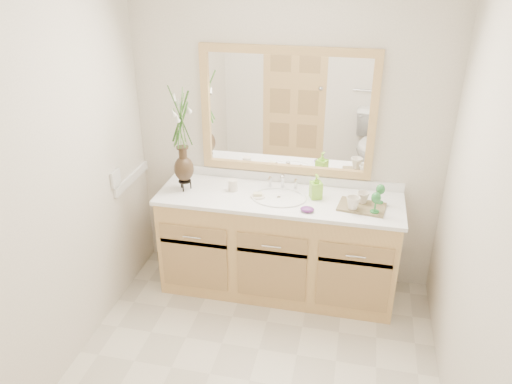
% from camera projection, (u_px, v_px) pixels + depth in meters
% --- Properties ---
extents(floor, '(2.60, 2.60, 0.00)m').
position_uv_depth(floor, '(250.00, 381.00, 3.22)').
color(floor, beige).
rests_on(floor, ground).
extents(wall_back, '(2.40, 0.02, 2.40)m').
position_uv_depth(wall_back, '(287.00, 137.00, 3.82)').
color(wall_back, white).
rests_on(wall_back, floor).
extents(wall_left, '(0.02, 2.60, 2.40)m').
position_uv_depth(wall_left, '(49.00, 197.00, 2.91)').
color(wall_left, white).
rests_on(wall_left, floor).
extents(wall_right, '(0.02, 2.60, 2.40)m').
position_uv_depth(wall_right, '(485.00, 244.00, 2.46)').
color(wall_right, white).
rests_on(wall_right, floor).
extents(vanity, '(1.80, 0.55, 0.80)m').
position_uv_depth(vanity, '(278.00, 245.00, 3.93)').
color(vanity, tan).
rests_on(vanity, floor).
extents(counter, '(1.84, 0.57, 0.03)m').
position_uv_depth(counter, '(279.00, 199.00, 3.75)').
color(counter, white).
rests_on(counter, vanity).
extents(sink, '(0.38, 0.34, 0.23)m').
position_uv_depth(sink, '(279.00, 204.00, 3.75)').
color(sink, white).
rests_on(sink, counter).
extents(mirror, '(1.32, 0.04, 0.97)m').
position_uv_depth(mirror, '(287.00, 112.00, 3.71)').
color(mirror, white).
rests_on(mirror, wall_back).
extents(switch_plate, '(0.02, 0.12, 0.12)m').
position_uv_depth(switch_plate, '(116.00, 178.00, 3.68)').
color(switch_plate, white).
rests_on(switch_plate, wall_left).
extents(flower_vase, '(0.18, 0.18, 0.73)m').
position_uv_depth(flower_vase, '(181.00, 129.00, 3.64)').
color(flower_vase, black).
rests_on(flower_vase, counter).
extents(tumbler, '(0.07, 0.07, 0.09)m').
position_uv_depth(tumbler, '(233.00, 185.00, 3.82)').
color(tumbler, beige).
rests_on(tumbler, counter).
extents(soap_dish, '(0.11, 0.11, 0.03)m').
position_uv_depth(soap_dish, '(258.00, 196.00, 3.73)').
color(soap_dish, beige).
rests_on(soap_dish, counter).
extents(soap_bottle, '(0.10, 0.10, 0.17)m').
position_uv_depth(soap_bottle, '(316.00, 188.00, 3.69)').
color(soap_bottle, '#7FCB2F').
rests_on(soap_bottle, counter).
extents(purple_dish, '(0.11, 0.09, 0.03)m').
position_uv_depth(purple_dish, '(307.00, 209.00, 3.52)').
color(purple_dish, '#632673').
rests_on(purple_dish, counter).
extents(tray, '(0.36, 0.26, 0.02)m').
position_uv_depth(tray, '(362.00, 207.00, 3.58)').
color(tray, brown).
rests_on(tray, counter).
extents(mug_left, '(0.10, 0.10, 0.10)m').
position_uv_depth(mug_left, '(353.00, 202.00, 3.51)').
color(mug_left, beige).
rests_on(mug_left, tray).
extents(mug_right, '(0.11, 0.11, 0.09)m').
position_uv_depth(mug_right, '(363.00, 197.00, 3.60)').
color(mug_right, beige).
rests_on(mug_right, tray).
extents(goblet_front, '(0.07, 0.07, 0.15)m').
position_uv_depth(goblet_front, '(376.00, 199.00, 3.45)').
color(goblet_front, '#277733').
rests_on(goblet_front, tray).
extents(goblet_back, '(0.06, 0.06, 0.14)m').
position_uv_depth(goblet_back, '(380.00, 190.00, 3.58)').
color(goblet_back, '#277733').
rests_on(goblet_back, tray).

